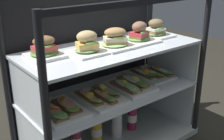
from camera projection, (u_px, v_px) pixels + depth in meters
case_frame at (99, 65)px, 1.80m from camera, size 1.12×0.51×0.97m
riser_lower_tier at (112, 118)px, 1.82m from camera, size 1.05×0.44×0.33m
shelf_lower_glass at (112, 93)px, 1.76m from camera, size 1.07×0.46×0.02m
riser_upper_tier at (112, 71)px, 1.71m from camera, size 1.05×0.44×0.27m
shelf_upper_glass at (112, 48)px, 1.66m from camera, size 1.07×0.46×0.02m
plated_roll_sandwich_mid_right at (44, 49)px, 1.47m from camera, size 0.18×0.18×0.11m
plated_roll_sandwich_near_right_corner at (87, 45)px, 1.52m from camera, size 0.18×0.18×0.12m
plated_roll_sandwich_far_left at (115, 40)px, 1.63m from camera, size 0.20×0.20×0.11m
plated_roll_sandwich_center at (139, 35)px, 1.75m from camera, size 0.20×0.20×0.12m
plated_roll_sandwich_left_of_center at (156, 30)px, 1.87m from camera, size 0.20×0.20×0.11m
open_sandwich_tray_mid_right at (60, 109)px, 1.51m from camera, size 0.22×0.30×0.07m
open_sandwich_tray_near_left_corner at (100, 96)px, 1.66m from camera, size 0.22×0.30×0.06m
open_sandwich_tray_far_left at (130, 85)px, 1.80m from camera, size 0.22×0.30×0.06m
open_sandwich_tray_far_right at (151, 73)px, 1.99m from camera, size 0.22×0.30×0.06m
juice_bottle_tucked_behind at (76, 139)px, 1.74m from camera, size 0.06×0.06×0.23m
juice_bottle_near_post at (96, 130)px, 1.82m from camera, size 0.07×0.07×0.23m
juice_bottle_front_left_end at (117, 124)px, 1.90m from camera, size 0.07×0.07×0.24m
juice_bottle_front_fourth at (132, 117)px, 1.98m from camera, size 0.06×0.06×0.23m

